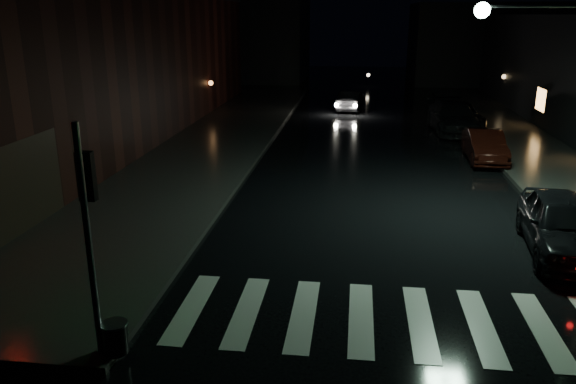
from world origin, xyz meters
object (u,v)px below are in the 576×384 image
(parked_car_b, at_px, (485,146))
(parked_car_d, at_px, (458,116))
(parked_car_c, at_px, (453,117))
(oncoming_car, at_px, (351,100))
(parked_car_a, at_px, (563,224))

(parked_car_b, bearing_deg, parked_car_d, 91.66)
(parked_car_c, bearing_deg, parked_car_d, 60.83)
(parked_car_c, relative_size, parked_car_d, 1.04)
(parked_car_d, bearing_deg, parked_car_b, -89.15)
(parked_car_b, xyz_separation_m, oncoming_car, (-5.89, 12.80, -0.02))
(parked_car_a, bearing_deg, parked_car_c, 97.29)
(oncoming_car, bearing_deg, parked_car_c, 137.13)
(parked_car_a, distance_m, parked_car_c, 16.05)
(parked_car_a, relative_size, parked_car_d, 0.87)
(parked_car_b, relative_size, parked_car_d, 0.76)
(parked_car_d, height_order, oncoming_car, parked_car_d)
(parked_car_b, distance_m, oncoming_car, 14.09)
(parked_car_a, relative_size, parked_car_b, 1.14)
(parked_car_b, height_order, oncoming_car, parked_car_b)
(parked_car_c, xyz_separation_m, parked_car_d, (0.36, 0.75, -0.06))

